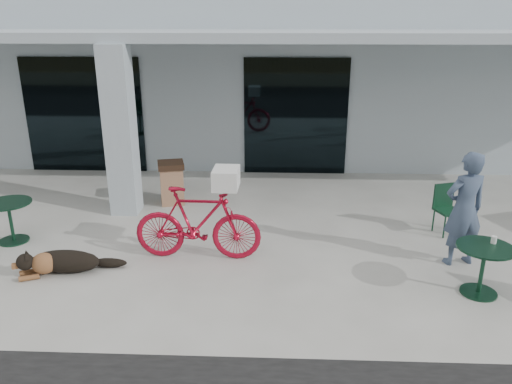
{
  "coord_description": "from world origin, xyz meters",
  "views": [
    {
      "loc": [
        1.36,
        -6.57,
        3.56
      ],
      "look_at": [
        1.06,
        0.69,
        1.0
      ],
      "focal_mm": 35.0,
      "sensor_mm": 36.0,
      "label": 1
    }
  ],
  "objects_px": {
    "bicycle": "(198,223)",
    "cafe_table_far": "(482,270)",
    "dog": "(65,260)",
    "trash_receptacle": "(172,183)",
    "cafe_table_near": "(11,222)",
    "person": "(464,209)",
    "cafe_chair_far_a": "(448,210)"
  },
  "relations": [
    {
      "from": "bicycle",
      "to": "cafe_table_far",
      "type": "distance_m",
      "value": 4.07
    },
    {
      "from": "dog",
      "to": "trash_receptacle",
      "type": "distance_m",
      "value": 3.11
    },
    {
      "from": "cafe_table_near",
      "to": "person",
      "type": "relative_size",
      "value": 0.43
    },
    {
      "from": "bicycle",
      "to": "trash_receptacle",
      "type": "relative_size",
      "value": 2.27
    },
    {
      "from": "cafe_table_near",
      "to": "trash_receptacle",
      "type": "bearing_deg",
      "value": 40.08
    },
    {
      "from": "cafe_table_far",
      "to": "dog",
      "type": "bearing_deg",
      "value": 176.51
    },
    {
      "from": "cafe_table_near",
      "to": "dog",
      "type": "bearing_deg",
      "value": -37.62
    },
    {
      "from": "bicycle",
      "to": "cafe_chair_far_a",
      "type": "height_order",
      "value": "bicycle"
    },
    {
      "from": "bicycle",
      "to": "trash_receptacle",
      "type": "distance_m",
      "value": 2.57
    },
    {
      "from": "bicycle",
      "to": "cafe_table_near",
      "type": "relative_size",
      "value": 2.6
    },
    {
      "from": "cafe_table_far",
      "to": "trash_receptacle",
      "type": "distance_m",
      "value": 5.87
    },
    {
      "from": "cafe_table_far",
      "to": "person",
      "type": "distance_m",
      "value": 1.04
    },
    {
      "from": "dog",
      "to": "cafe_table_near",
      "type": "height_order",
      "value": "cafe_table_near"
    },
    {
      "from": "cafe_chair_far_a",
      "to": "bicycle",
      "type": "bearing_deg",
      "value": 176.96
    },
    {
      "from": "person",
      "to": "dog",
      "type": "bearing_deg",
      "value": -9.6
    },
    {
      "from": "dog",
      "to": "trash_receptacle",
      "type": "bearing_deg",
      "value": 48.24
    },
    {
      "from": "cafe_table_near",
      "to": "cafe_chair_far_a",
      "type": "height_order",
      "value": "cafe_chair_far_a"
    },
    {
      "from": "dog",
      "to": "cafe_table_near",
      "type": "xyz_separation_m",
      "value": [
        -1.31,
        1.01,
        0.16
      ]
    },
    {
      "from": "cafe_table_near",
      "to": "trash_receptacle",
      "type": "xyz_separation_m",
      "value": [
        2.3,
        1.93,
        0.08
      ]
    },
    {
      "from": "trash_receptacle",
      "to": "dog",
      "type": "bearing_deg",
      "value": -108.52
    },
    {
      "from": "cafe_table_far",
      "to": "cafe_table_near",
      "type": "bearing_deg",
      "value": 169.19
    },
    {
      "from": "cafe_table_near",
      "to": "bicycle",
      "type": "bearing_deg",
      "value": -8.32
    },
    {
      "from": "cafe_table_far",
      "to": "trash_receptacle",
      "type": "relative_size",
      "value": 0.88
    },
    {
      "from": "cafe_table_near",
      "to": "cafe_table_far",
      "type": "height_order",
      "value": "same"
    },
    {
      "from": "dog",
      "to": "trash_receptacle",
      "type": "relative_size",
      "value": 1.37
    },
    {
      "from": "cafe_chair_far_a",
      "to": "trash_receptacle",
      "type": "height_order",
      "value": "cafe_chair_far_a"
    },
    {
      "from": "bicycle",
      "to": "cafe_table_near",
      "type": "distance_m",
      "value": 3.24
    },
    {
      "from": "dog",
      "to": "cafe_table_far",
      "type": "xyz_separation_m",
      "value": [
        5.84,
        -0.36,
        0.16
      ]
    },
    {
      "from": "trash_receptacle",
      "to": "cafe_chair_far_a",
      "type": "bearing_deg",
      "value": -14.47
    },
    {
      "from": "bicycle",
      "to": "cafe_chair_far_a",
      "type": "relative_size",
      "value": 2.25
    },
    {
      "from": "cafe_table_far",
      "to": "trash_receptacle",
      "type": "xyz_separation_m",
      "value": [
        -4.86,
        3.3,
        0.08
      ]
    },
    {
      "from": "cafe_chair_far_a",
      "to": "trash_receptacle",
      "type": "distance_m",
      "value": 5.2
    }
  ]
}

